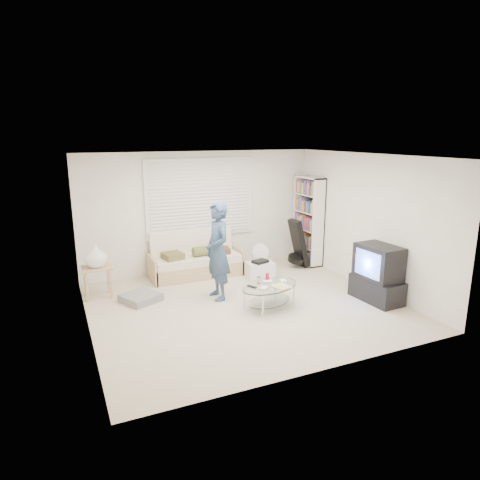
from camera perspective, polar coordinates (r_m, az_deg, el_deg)
name	(u,v)px	position (r m, az deg, el deg)	size (l,w,h in m)	color
ground	(245,306)	(7.34, 0.65, -8.75)	(5.00, 5.00, 0.00)	#C4B799
room_shell	(233,207)	(7.31, -0.88, 4.47)	(5.02, 4.52, 2.51)	silver
window_blinds	(201,198)	(8.92, -5.24, 5.61)	(2.32, 0.08, 1.62)	silver
futon_sofa	(196,261)	(8.80, -5.91, -2.86)	(1.87, 0.75, 0.91)	tan
grey_floor_pillow	(141,298)	(7.71, -13.09, -7.48)	(0.57, 0.57, 0.13)	slate
side_table	(96,258)	(7.90, -18.67, -2.27)	(0.50, 0.40, 0.98)	tan
bookshelf	(308,221)	(9.59, 9.07, 2.55)	(0.31, 0.82, 1.94)	white
guitar_case	(298,247)	(9.33, 7.77, -0.88)	(0.42, 0.39, 1.05)	black
floor_fan	(259,255)	(9.04, 2.59, -2.01)	(0.37, 0.24, 0.60)	white
storage_bin	(260,270)	(8.65, 2.70, -4.00)	(0.58, 0.44, 0.37)	white
tv_unit	(378,274)	(7.77, 17.86, -4.35)	(0.55, 0.94, 0.99)	black
coffee_table	(270,289)	(7.17, 3.97, -6.58)	(1.24, 0.99, 0.52)	silver
standing_person	(218,251)	(7.41, -3.01, -1.49)	(0.63, 0.41, 1.72)	navy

